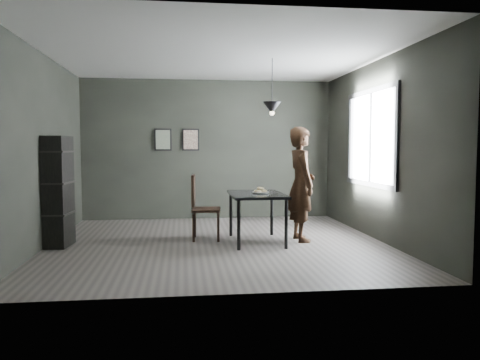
{
  "coord_description": "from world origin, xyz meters",
  "views": [
    {
      "loc": [
        -0.52,
        -6.99,
        1.45
      ],
      "look_at": [
        0.35,
        0.05,
        0.95
      ],
      "focal_mm": 35.0,
      "sensor_mm": 36.0,
      "label": 1
    }
  ],
  "objects": [
    {
      "name": "woman",
      "position": [
        1.3,
        0.03,
        0.88
      ],
      "size": [
        0.47,
        0.67,
        1.76
      ],
      "primitive_type": "imported",
      "rotation": [
        0.0,
        0.0,
        1.65
      ],
      "color": "black",
      "rests_on": "ground"
    },
    {
      "name": "framed_print_right",
      "position": [
        -0.35,
        2.47,
        1.6
      ],
      "size": [
        0.34,
        0.04,
        0.44
      ],
      "color": "black",
      "rests_on": "ground"
    },
    {
      "name": "framed_print_left",
      "position": [
        -0.9,
        2.47,
        1.6
      ],
      "size": [
        0.34,
        0.04,
        0.44
      ],
      "color": "black",
      "rests_on": "ground"
    },
    {
      "name": "window_assembly",
      "position": [
        2.47,
        0.2,
        1.6
      ],
      "size": [
        0.04,
        1.96,
        1.56
      ],
      "color": "white",
      "rests_on": "ground"
    },
    {
      "name": "wood_chair",
      "position": [
        -0.25,
        0.29,
        0.58
      ],
      "size": [
        0.47,
        0.47,
        1.02
      ],
      "rotation": [
        0.0,
        0.0,
        -0.08
      ],
      "color": "black",
      "rests_on": "ground"
    },
    {
      "name": "donut_pile",
      "position": [
        0.65,
        -0.04,
        0.8
      ],
      "size": [
        0.21,
        0.17,
        0.09
      ],
      "rotation": [
        0.0,
        0.0,
        0.37
      ],
      "color": "beige",
      "rests_on": "white_plate"
    },
    {
      "name": "pendant_lamp",
      "position": [
        0.85,
        0.1,
        2.05
      ],
      "size": [
        0.28,
        0.28,
        0.86
      ],
      "color": "black",
      "rests_on": "ground"
    },
    {
      "name": "ground",
      "position": [
        0.0,
        0.0,
        0.0
      ],
      "size": [
        5.0,
        5.0,
        0.0
      ],
      "primitive_type": "plane",
      "color": "#393532",
      "rests_on": "ground"
    },
    {
      "name": "back_wall",
      "position": [
        0.0,
        2.5,
        1.4
      ],
      "size": [
        5.0,
        0.1,
        2.8
      ],
      "primitive_type": "cube",
      "color": "black",
      "rests_on": "ground"
    },
    {
      "name": "shelf_unit",
      "position": [
        -2.32,
        0.07,
        0.8
      ],
      "size": [
        0.35,
        0.56,
        1.61
      ],
      "primitive_type": "cube",
      "rotation": [
        0.0,
        0.0,
        -0.09
      ],
      "color": "black",
      "rests_on": "ground"
    },
    {
      "name": "ceiling",
      "position": [
        0.0,
        0.0,
        2.8
      ],
      "size": [
        5.0,
        5.0,
        0.02
      ],
      "color": "silver",
      "rests_on": "ground"
    },
    {
      "name": "white_plate",
      "position": [
        0.65,
        -0.04,
        0.76
      ],
      "size": [
        0.23,
        0.23,
        0.01
      ],
      "primitive_type": "cylinder",
      "color": "silver",
      "rests_on": "cafe_table"
    },
    {
      "name": "cafe_table",
      "position": [
        0.6,
        0.0,
        0.67
      ],
      "size": [
        0.8,
        1.2,
        0.75
      ],
      "color": "black",
      "rests_on": "ground"
    }
  ]
}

